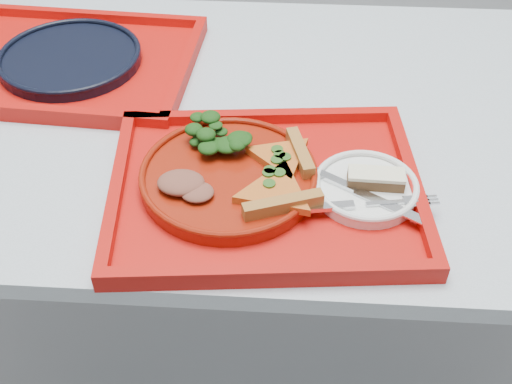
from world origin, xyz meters
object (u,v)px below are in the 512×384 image
(tray_main, at_px, (266,192))
(tray_far, at_px, (72,66))
(dessert_bar, at_px, (376,178))
(dinner_plate, at_px, (229,178))
(navy_plate, at_px, (70,59))

(tray_main, xyz_separation_m, tray_far, (-0.38, 0.32, 0.00))
(tray_far, xyz_separation_m, dessert_bar, (0.54, -0.32, 0.03))
(tray_main, xyz_separation_m, dinner_plate, (-0.05, 0.01, 0.02))
(tray_far, bearing_deg, dessert_bar, -27.01)
(tray_main, height_order, tray_far, same)
(tray_main, height_order, dessert_bar, dessert_bar)
(tray_far, distance_m, dessert_bar, 0.62)
(dinner_plate, bearing_deg, dessert_bar, -1.50)
(tray_far, height_order, dinner_plate, dinner_plate)
(tray_main, relative_size, dessert_bar, 5.51)
(tray_main, bearing_deg, navy_plate, 134.21)
(dinner_plate, relative_size, navy_plate, 1.00)
(dinner_plate, distance_m, dessert_bar, 0.21)
(tray_main, xyz_separation_m, dessert_bar, (0.16, 0.00, 0.03))
(tray_main, height_order, dinner_plate, dinner_plate)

